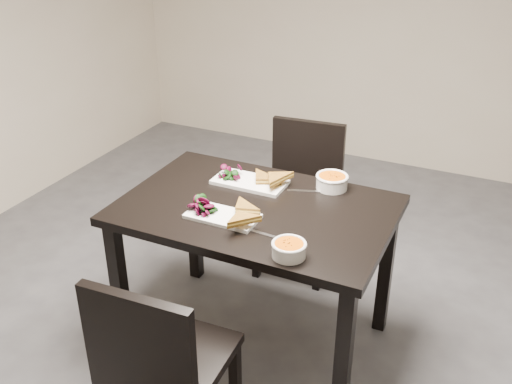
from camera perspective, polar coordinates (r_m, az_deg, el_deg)
ground at (r=2.87m, az=5.89°, el=-16.92°), size 5.00×5.00×0.00m
table at (r=2.65m, az=0.00°, el=-3.25°), size 1.20×0.80×0.75m
chair_near at (r=2.23m, az=-9.38°, el=-15.86°), size 0.44×0.44×0.85m
chair_far at (r=3.36m, az=4.45°, el=0.43°), size 0.46×0.46×0.85m
plate_near at (r=2.51m, az=-3.27°, el=-2.37°), size 0.31×0.16×0.02m
sandwich_near at (r=2.48m, az=-1.80°, el=-1.87°), size 0.18×0.16×0.05m
salad_near at (r=2.54m, az=-5.28°, el=-1.32°), size 0.10×0.09×0.04m
soup_bowl_near at (r=2.24m, az=3.23°, el=-5.51°), size 0.14×0.14×0.06m
cutlery_near at (r=2.38m, az=1.11°, el=-4.21°), size 0.18×0.03×0.00m
plate_far at (r=2.80m, az=-0.61°, el=0.98°), size 0.35×0.17×0.02m
sandwich_far at (r=2.74m, az=0.47°, el=1.29°), size 0.21×0.19×0.06m
salad_far at (r=2.82m, az=-2.45°, el=1.95°), size 0.11×0.10×0.05m
soup_bowl_far at (r=2.76m, az=7.41°, el=1.09°), size 0.15×0.15×0.07m
cutlery_far at (r=2.74m, az=4.95°, el=0.09°), size 0.17×0.08×0.00m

